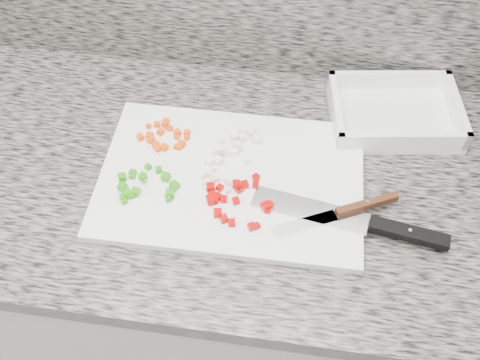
% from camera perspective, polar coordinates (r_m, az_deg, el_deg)
% --- Properties ---
extents(cabinet, '(3.92, 0.62, 0.86)m').
position_cam_1_polar(cabinet, '(1.44, -3.99, -10.13)').
color(cabinet, beige).
rests_on(cabinet, ground).
extents(countertop, '(3.96, 0.64, 0.04)m').
position_cam_1_polar(countertop, '(1.06, -5.36, 0.80)').
color(countertop, slate).
rests_on(countertop, cabinet).
extents(cutting_board, '(0.50, 0.33, 0.02)m').
position_cam_1_polar(cutting_board, '(1.01, -0.96, 0.08)').
color(cutting_board, white).
rests_on(cutting_board, countertop).
extents(carrot_pile, '(0.10, 0.09, 0.02)m').
position_cam_1_polar(carrot_pile, '(1.07, -8.10, 4.57)').
color(carrot_pile, '#FD4905').
rests_on(carrot_pile, cutting_board).
extents(onion_pile, '(0.10, 0.12, 0.02)m').
position_cam_1_polar(onion_pile, '(1.04, -0.45, 4.05)').
color(onion_pile, white).
rests_on(onion_pile, cutting_board).
extents(green_pepper_pile, '(0.12, 0.10, 0.02)m').
position_cam_1_polar(green_pepper_pile, '(1.00, -10.25, -0.65)').
color(green_pepper_pile, '#288F0D').
rests_on(green_pepper_pile, cutting_board).
extents(red_pepper_pile, '(0.13, 0.12, 0.02)m').
position_cam_1_polar(red_pepper_pile, '(0.96, -0.69, -2.16)').
color(red_pepper_pile, '#BA0302').
rests_on(red_pepper_pile, cutting_board).
extents(garlic_pile, '(0.06, 0.07, 0.01)m').
position_cam_1_polar(garlic_pile, '(0.99, -2.82, -0.16)').
color(garlic_pile, beige).
rests_on(garlic_pile, cutting_board).
extents(chef_knife, '(0.35, 0.09, 0.02)m').
position_cam_1_polar(chef_knife, '(0.96, 14.10, -4.67)').
color(chef_knife, silver).
rests_on(chef_knife, cutting_board).
extents(paring_knife, '(0.22, 0.12, 0.02)m').
position_cam_1_polar(paring_knife, '(0.97, 11.78, -3.08)').
color(paring_knife, silver).
rests_on(paring_knife, cutting_board).
extents(tray, '(0.28, 0.22, 0.05)m').
position_cam_1_polar(tray, '(1.15, 16.10, 6.74)').
color(tray, white).
rests_on(tray, countertop).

